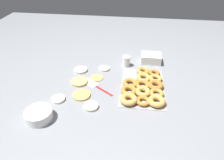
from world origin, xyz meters
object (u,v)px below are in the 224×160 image
Objects in this scene: pancake_4 at (104,68)px; spatula at (93,84)px; pancake_0 at (81,95)px; container_stack at (151,58)px; pancake_2 at (91,106)px; pancake_3 at (81,70)px; pancake_6 at (58,99)px; pancake_5 at (96,78)px; batter_bowl at (39,115)px; paper_cup at (126,61)px; pancake_1 at (79,82)px; donut_tray at (143,87)px.

spatula is (-0.21, 0.05, -0.00)m from pancake_4.
container_stack reaches higher than pancake_0.
pancake_0 is at bearing 40.72° from pancake_2.
pancake_3 is 0.36m from pancake_6.
pancake_5 is 0.61× the size of container_stack.
batter_bowl is at bearing 164.21° from pancake_6.
pancake_2 is 1.10× the size of paper_cup.
batter_bowl is 0.61× the size of spatula.
pancake_4 is 0.33× the size of spatula.
pancake_6 is at bearing 140.55° from paper_cup.
pancake_6 reaches higher than spatula.
pancake_3 reaches higher than pancake_0.
container_stack is (0.21, -0.54, 0.03)m from pancake_3.
pancake_3 is at bearing 23.25° from pancake_2.
pancake_1 reaches higher than pancake_0.
batter_bowl reaches higher than pancake_2.
spatula is at bearing 88.56° from donut_tray.
pancake_2 is (-0.10, -0.09, 0.00)m from pancake_0.
batter_bowl is at bearing 154.01° from pancake_4.
batter_bowl is (-0.35, 0.58, 0.01)m from donut_tray.
container_stack reaches higher than spatula.
pancake_2 is at bearing -174.72° from pancake_5.
pancake_1 is at bearing -22.50° from pancake_6.
pancake_4 is 0.13m from pancake_5.
pancake_3 is 0.40× the size of spatula.
donut_tray is 0.38m from container_stack.
batter_bowl is (-0.52, 0.10, 0.02)m from pancake_3.
pancake_4 is 0.86× the size of pancake_5.
pancake_5 is at bearing 5.28° from pancake_2.
container_stack is at bearing -46.58° from pancake_6.
container_stack is (0.73, -0.64, 0.01)m from batter_bowl.
batter_bowl is 0.42m from spatula.
pancake_0 is 0.78× the size of batter_bowl.
batter_bowl reaches higher than pancake_4.
batter_bowl is at bearing 91.99° from spatula.
batter_bowl is (-0.13, 0.27, 0.02)m from pancake_2.
batter_bowl is (-0.37, 0.13, 0.02)m from pancake_1.
pancake_0 is 0.22m from pancake_5.
container_stack is at bearing -8.93° from donut_tray.
pancake_5 is (-0.08, -0.14, -0.00)m from pancake_3.
pancake_2 is at bearing 134.33° from spatula.
paper_cup reaches higher than pancake_0.
paper_cup is at bearing 24.77° from donut_tray.
pancake_3 is at bearing 110.20° from paper_cup.
donut_tray is (-0.17, -0.48, 0.01)m from pancake_3.
pancake_4 is at bearing 115.73° from paper_cup.
pancake_1 is at bearing 87.27° from donut_tray.
spatula is (0.36, -0.23, -0.03)m from batter_bowl.
paper_cup is (0.42, -0.26, 0.04)m from pancake_0.
paper_cup is (0.28, -0.31, 0.03)m from pancake_1.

